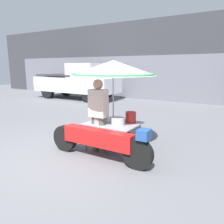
# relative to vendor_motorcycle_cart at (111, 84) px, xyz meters

# --- Properties ---
(ground_plane) EXTENTS (36.00, 36.00, 0.00)m
(ground_plane) POSITION_rel_vendor_motorcycle_cart_xyz_m (-0.52, -0.73, -1.46)
(ground_plane) COLOR slate
(shopfront_building) EXTENTS (28.00, 2.06, 4.29)m
(shopfront_building) POSITION_rel_vendor_motorcycle_cart_xyz_m (-0.52, 8.56, 0.67)
(shopfront_building) COLOR #38383D
(shopfront_building) RESTS_ON ground
(vendor_motorcycle_cart) EXTENTS (2.29, 1.76, 1.93)m
(vendor_motorcycle_cart) POSITION_rel_vendor_motorcycle_cart_xyz_m (0.00, 0.00, 0.00)
(vendor_motorcycle_cart) COLOR black
(vendor_motorcycle_cart) RESTS_ON ground
(vendor_person) EXTENTS (0.38, 0.22, 1.55)m
(vendor_person) POSITION_rel_vendor_motorcycle_cart_xyz_m (-0.22, -0.17, -0.59)
(vendor_person) COLOR #4C473D
(vendor_person) RESTS_ON ground
(pickup_truck) EXTENTS (5.00, 1.80, 1.99)m
(pickup_truck) POSITION_rel_vendor_motorcycle_cart_xyz_m (-5.74, 5.79, -0.49)
(pickup_truck) COLOR black
(pickup_truck) RESTS_ON ground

